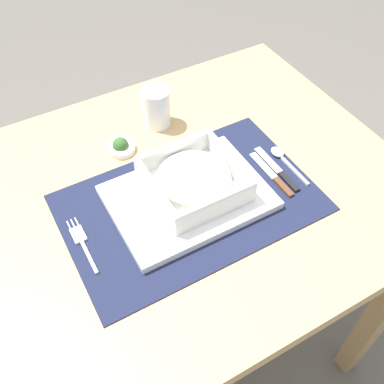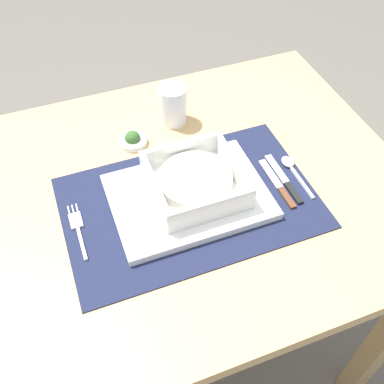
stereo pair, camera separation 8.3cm
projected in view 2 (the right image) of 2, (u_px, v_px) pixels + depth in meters
The scene contains 11 objects.
ground_plane at pixel (186, 340), 1.43m from camera, with size 6.00×6.00×0.00m, color #59544C.
dining_table at pixel (183, 223), 0.96m from camera, with size 0.90×0.71×0.73m.
placemat at pixel (192, 202), 0.85m from camera, with size 0.47×0.30×0.00m, color #191E38.
serving_plate at pixel (190, 196), 0.85m from camera, with size 0.29×0.21×0.02m, color white.
porridge_bowl at pixel (195, 182), 0.84m from camera, with size 0.17×0.17×0.05m.
fork at pixel (78, 227), 0.81m from camera, with size 0.02×0.13×0.00m.
spoon at pixel (291, 166), 0.91m from camera, with size 0.02×0.12×0.01m.
butter_knife at pixel (286, 182), 0.88m from camera, with size 0.01×0.14×0.01m.
bread_knife at pixel (279, 186), 0.87m from camera, with size 0.01×0.13×0.01m.
drinking_glass at pixel (173, 106), 0.98m from camera, with size 0.06×0.06×0.09m.
condiment_saucer at pixel (133, 140), 0.95m from camera, with size 0.06×0.06×0.03m.
Camera 2 is at (-0.19, -0.55, 1.39)m, focal length 42.06 mm.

